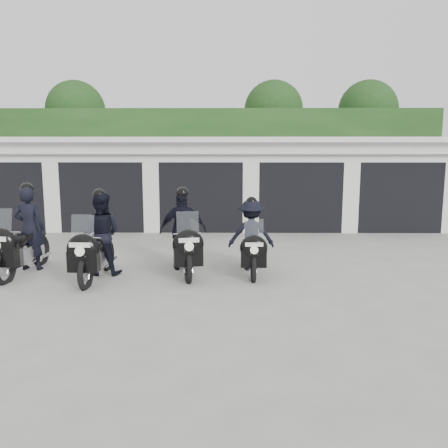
{
  "coord_description": "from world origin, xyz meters",
  "views": [
    {
      "loc": [
        0.87,
        -9.22,
        2.68
      ],
      "look_at": [
        0.76,
        0.73,
        1.05
      ],
      "focal_mm": 38.0,
      "sensor_mm": 36.0,
      "label": 1
    }
  ],
  "objects_px": {
    "police_bike_a": "(23,237)",
    "police_bike_d": "(252,239)",
    "police_bike_b": "(98,239)",
    "police_bike_c": "(184,235)"
  },
  "relations": [
    {
      "from": "police_bike_b",
      "to": "police_bike_a",
      "type": "bearing_deg",
      "value": 173.83
    },
    {
      "from": "police_bike_c",
      "to": "police_bike_d",
      "type": "height_order",
      "value": "police_bike_c"
    },
    {
      "from": "police_bike_a",
      "to": "police_bike_c",
      "type": "relative_size",
      "value": 1.06
    },
    {
      "from": "police_bike_b",
      "to": "police_bike_d",
      "type": "xyz_separation_m",
      "value": [
        3.19,
        0.45,
        -0.08
      ]
    },
    {
      "from": "police_bike_a",
      "to": "police_bike_b",
      "type": "bearing_deg",
      "value": -4.34
    },
    {
      "from": "police_bike_b",
      "to": "police_bike_c",
      "type": "bearing_deg",
      "value": 17.36
    },
    {
      "from": "police_bike_d",
      "to": "police_bike_b",
      "type": "bearing_deg",
      "value": -172.23
    },
    {
      "from": "police_bike_a",
      "to": "police_bike_d",
      "type": "height_order",
      "value": "police_bike_a"
    },
    {
      "from": "police_bike_a",
      "to": "police_bike_c",
      "type": "xyz_separation_m",
      "value": [
        3.4,
        0.2,
        0.01
      ]
    },
    {
      "from": "police_bike_a",
      "to": "police_bike_c",
      "type": "height_order",
      "value": "police_bike_a"
    }
  ]
}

